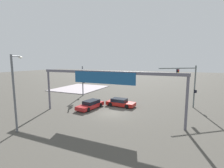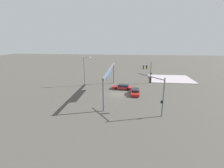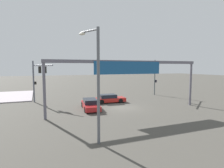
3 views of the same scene
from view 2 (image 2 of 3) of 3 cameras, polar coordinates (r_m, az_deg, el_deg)
ground_plane at (r=36.86m, az=2.53°, el=-3.58°), size 194.48×194.48×0.00m
sidewalk_corner at (r=53.87m, az=19.98°, el=1.75°), size 10.79×12.92×0.15m
traffic_signal_near_corner at (r=45.58m, az=12.70°, el=4.91°), size 2.63×3.81×6.05m
traffic_signal_opposite_side at (r=27.10m, az=15.78°, el=-1.72°), size 5.20×3.90×6.44m
streetlamp_curved_arm at (r=43.30m, az=-9.56°, el=5.21°), size 1.05×1.92×7.73m
overhead_sign_gantry at (r=35.78m, az=-0.85°, el=4.08°), size 18.94×0.43×5.91m
sedan_car_approaching at (r=40.36m, az=3.80°, el=-1.03°), size 2.33×5.00×1.21m
sedan_car_waiting_far at (r=36.91m, az=8.27°, el=-2.77°), size 4.62×2.12×1.21m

